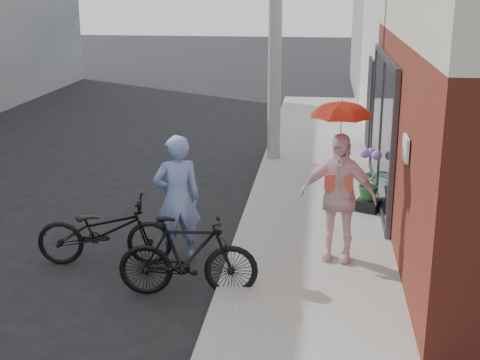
% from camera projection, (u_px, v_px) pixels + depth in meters
% --- Properties ---
extents(ground, '(80.00, 80.00, 0.00)m').
position_uv_depth(ground, '(157.00, 277.00, 8.95)').
color(ground, black).
rests_on(ground, ground).
extents(sidewalk, '(2.20, 24.00, 0.12)m').
position_uv_depth(sidewalk, '(317.00, 227.00, 10.59)').
color(sidewalk, gray).
rests_on(sidewalk, ground).
extents(curb, '(0.12, 24.00, 0.12)m').
position_uv_depth(curb, '(244.00, 224.00, 10.73)').
color(curb, '#9E9E99').
rests_on(curb, ground).
extents(officer, '(0.78, 0.65, 1.82)m').
position_uv_depth(officer, '(177.00, 199.00, 9.24)').
color(officer, '#6F89C6').
rests_on(officer, ground).
extents(bike_left, '(1.94, 0.90, 0.98)m').
position_uv_depth(bike_left, '(105.00, 231.00, 9.23)').
color(bike_left, black).
rests_on(bike_left, ground).
extents(bike_right, '(1.79, 0.67, 1.05)m').
position_uv_depth(bike_right, '(188.00, 256.00, 8.29)').
color(bike_right, black).
rests_on(bike_right, ground).
extents(kimono_woman, '(1.10, 0.61, 1.77)m').
position_uv_depth(kimono_woman, '(338.00, 197.00, 9.01)').
color(kimono_woman, '#F9D1DA').
rests_on(kimono_woman, sidewalk).
extents(parasol, '(0.80, 0.80, 0.70)m').
position_uv_depth(parasol, '(342.00, 107.00, 8.65)').
color(parasol, red).
rests_on(parasol, kimono_woman).
extents(planter, '(0.48, 0.48, 0.19)m').
position_uv_depth(planter, '(369.00, 205.00, 11.15)').
color(planter, black).
rests_on(planter, sidewalk).
extents(potted_plant, '(0.50, 0.43, 0.55)m').
position_uv_depth(potted_plant, '(370.00, 183.00, 11.05)').
color(potted_plant, '#2B6D33').
rests_on(potted_plant, planter).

